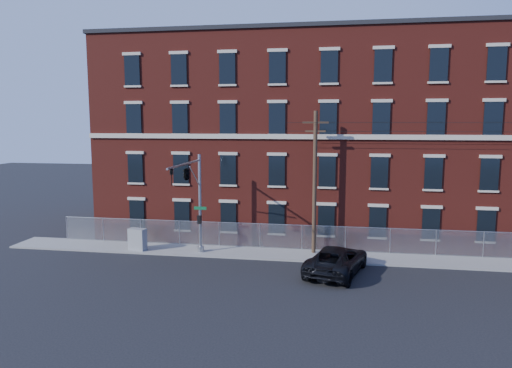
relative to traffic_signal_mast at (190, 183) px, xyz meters
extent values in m
plane|color=black|center=(6.00, -2.18, -5.39)|extent=(140.00, 140.00, 0.00)
cube|color=gray|center=(18.00, 2.82, -5.33)|extent=(65.00, 3.00, 0.12)
cube|color=maroon|center=(18.00, 11.82, 2.61)|extent=(55.00, 14.00, 16.00)
cube|color=black|center=(18.00, 11.82, 10.76)|extent=(55.30, 14.30, 0.30)
cube|color=#B8AD99|center=(18.00, 4.74, 2.91)|extent=(55.00, 0.18, 0.35)
cube|color=black|center=(-5.83, 4.76, -3.19)|extent=(1.20, 0.10, 2.20)
cube|color=black|center=(-5.83, 4.76, 0.41)|extent=(1.20, 0.10, 2.20)
cube|color=black|center=(-5.83, 4.76, 4.21)|extent=(1.20, 0.10, 2.20)
cube|color=black|center=(-5.83, 4.76, 7.81)|extent=(1.20, 0.10, 2.20)
cube|color=black|center=(-2.17, 4.76, -3.19)|extent=(1.20, 0.10, 2.20)
cube|color=black|center=(-2.17, 4.76, 0.41)|extent=(1.20, 0.10, 2.20)
cube|color=black|center=(-2.17, 4.76, 4.21)|extent=(1.20, 0.10, 2.20)
cube|color=black|center=(-2.17, 4.76, 7.81)|extent=(1.20, 0.10, 2.20)
cube|color=black|center=(1.50, 4.76, -3.19)|extent=(1.20, 0.10, 2.20)
cube|color=black|center=(1.50, 4.76, 0.41)|extent=(1.20, 0.10, 2.20)
cube|color=black|center=(1.50, 4.76, 4.21)|extent=(1.20, 0.10, 2.20)
cube|color=black|center=(1.50, 4.76, 7.81)|extent=(1.20, 0.10, 2.20)
cube|color=black|center=(5.17, 4.76, -3.19)|extent=(1.20, 0.10, 2.20)
cube|color=black|center=(5.17, 4.76, 0.41)|extent=(1.20, 0.10, 2.20)
cube|color=black|center=(5.17, 4.76, 4.21)|extent=(1.20, 0.10, 2.20)
cube|color=black|center=(5.17, 4.76, 7.81)|extent=(1.20, 0.10, 2.20)
cube|color=black|center=(8.83, 4.76, -3.19)|extent=(1.20, 0.10, 2.20)
cube|color=black|center=(8.83, 4.76, 0.41)|extent=(1.20, 0.10, 2.20)
cube|color=black|center=(8.83, 4.76, 4.21)|extent=(1.20, 0.10, 2.20)
cube|color=black|center=(8.83, 4.76, 7.81)|extent=(1.20, 0.10, 2.20)
cube|color=black|center=(12.50, 4.76, -3.19)|extent=(1.20, 0.10, 2.20)
cube|color=black|center=(12.50, 4.76, 0.41)|extent=(1.20, 0.10, 2.20)
cube|color=black|center=(12.50, 4.76, 4.21)|extent=(1.20, 0.10, 2.20)
cube|color=black|center=(12.50, 4.76, 7.81)|extent=(1.20, 0.10, 2.20)
cube|color=black|center=(16.17, 4.76, -3.19)|extent=(1.20, 0.10, 2.20)
cube|color=black|center=(16.17, 4.76, 0.41)|extent=(1.20, 0.10, 2.20)
cube|color=black|center=(16.17, 4.76, 4.21)|extent=(1.20, 0.10, 2.20)
cube|color=black|center=(16.17, 4.76, 7.81)|extent=(1.20, 0.10, 2.20)
cube|color=black|center=(19.83, 4.76, -3.19)|extent=(1.20, 0.10, 2.20)
cube|color=black|center=(19.83, 4.76, 0.41)|extent=(1.20, 0.10, 2.20)
cube|color=black|center=(19.83, 4.76, 4.21)|extent=(1.20, 0.10, 2.20)
cube|color=black|center=(19.83, 4.76, 7.81)|extent=(1.20, 0.10, 2.20)
cube|color=#A5A8AD|center=(18.00, 4.12, -4.37)|extent=(59.00, 0.02, 1.80)
cylinder|color=#9EA0A5|center=(18.00, 4.12, -3.47)|extent=(59.00, 0.04, 0.04)
cylinder|color=#9EA0A5|center=(-11.50, 4.12, -4.37)|extent=(0.06, 0.06, 1.85)
cylinder|color=#9EA0A5|center=(-8.39, 4.12, -4.37)|extent=(0.06, 0.06, 1.85)
cylinder|color=#9EA0A5|center=(-5.29, 4.12, -4.37)|extent=(0.06, 0.06, 1.85)
cylinder|color=#9EA0A5|center=(-2.18, 4.12, -4.37)|extent=(0.06, 0.06, 1.85)
cylinder|color=#9EA0A5|center=(0.92, 4.12, -4.37)|extent=(0.06, 0.06, 1.85)
cylinder|color=#9EA0A5|center=(4.03, 4.12, -4.37)|extent=(0.06, 0.06, 1.85)
cylinder|color=#9EA0A5|center=(7.13, 4.12, -4.37)|extent=(0.06, 0.06, 1.85)
cylinder|color=#9EA0A5|center=(10.24, 4.12, -4.37)|extent=(0.06, 0.06, 1.85)
cylinder|color=#9EA0A5|center=(13.34, 4.12, -4.37)|extent=(0.06, 0.06, 1.85)
cylinder|color=#9EA0A5|center=(16.45, 4.12, -4.37)|extent=(0.06, 0.06, 1.85)
cylinder|color=#9EA0A5|center=(19.55, 4.12, -4.37)|extent=(0.06, 0.06, 1.85)
cylinder|color=#9EA0A5|center=(0.00, 2.32, -1.77)|extent=(0.22, 0.22, 7.00)
cylinder|color=#9EA0A5|center=(0.00, 2.32, -5.07)|extent=(0.50, 0.50, 0.40)
cylinder|color=#9EA0A5|center=(0.00, -0.93, 1.33)|extent=(0.14, 6.50, 0.14)
cylinder|color=#9EA0A5|center=(0.00, 1.12, 0.33)|extent=(0.08, 2.18, 1.56)
cube|color=#0C592D|center=(0.05, 2.17, -2.07)|extent=(0.90, 0.03, 0.22)
cube|color=black|center=(0.00, 2.07, -2.87)|extent=(0.25, 0.25, 0.60)
imported|color=black|center=(0.00, -3.48, 0.78)|extent=(0.16, 0.20, 1.00)
imported|color=black|center=(0.00, -0.68, 0.78)|extent=(0.53, 2.48, 1.00)
cylinder|color=#3E2E1F|center=(8.00, 3.42, -0.27)|extent=(0.28, 0.28, 10.00)
cube|color=#3E2E1F|center=(8.00, 3.42, 3.93)|extent=(1.80, 0.12, 0.12)
cube|color=#3E2E1F|center=(8.00, 3.42, 3.33)|extent=(1.40, 0.12, 0.12)
imported|color=black|center=(9.59, -0.61, -4.53)|extent=(4.40, 6.71, 1.71)
cube|color=gray|center=(-4.65, 2.02, -4.48)|extent=(1.37, 0.89, 1.57)
camera|label=1|loc=(9.25, -29.38, 3.99)|focal=32.98mm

